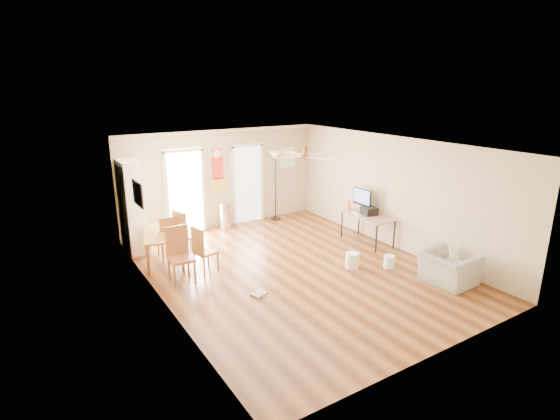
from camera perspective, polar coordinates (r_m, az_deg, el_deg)
floor at (r=9.11m, az=2.02°, el=-7.86°), size 7.00×7.00×0.00m
ceiling at (r=8.39m, az=2.20°, el=8.56°), size 5.50×7.00×0.00m
wall_back at (r=11.64m, az=-7.61°, el=4.11°), size 5.50×0.04×2.60m
wall_front at (r=6.26m, az=20.52°, el=-7.64°), size 5.50×0.04×2.60m
wall_left at (r=7.54m, az=-15.51°, el=-3.10°), size 0.04×7.00×2.60m
wall_right at (r=10.41m, az=14.76°, el=2.26°), size 0.04×7.00×2.60m
crown_molding at (r=8.40m, az=2.19°, el=8.29°), size 5.50×7.00×0.08m
kitchen_doorway at (r=11.30m, az=-12.38°, el=2.20°), size 0.90×0.10×2.10m
bathroom_doorway at (r=12.00m, az=-4.28°, el=3.36°), size 0.80×0.10×2.10m
wall_decal at (r=11.52m, az=-8.18°, el=5.23°), size 0.46×0.03×1.10m
ac_grille at (r=12.51m, az=1.00°, el=6.96°), size 0.50×0.04×0.60m
framed_poster at (r=8.74m, az=-18.24°, el=2.05°), size 0.04×0.66×0.48m
ceiling_fan at (r=8.17m, az=3.37°, el=7.13°), size 1.24×1.24×0.20m
bookshelf at (r=10.36m, az=-18.88°, el=0.46°), size 0.60×1.02×2.12m
dining_table at (r=9.71m, az=-14.94°, el=-4.73°), size 1.15×1.51×0.67m
dining_chair_right_a at (r=9.85m, az=-12.06°, el=-3.00°), size 0.54×0.54×1.07m
dining_chair_right_b at (r=8.97m, az=-9.76°, el=-5.14°), size 0.48×0.48×0.98m
dining_chair_near at (r=8.56m, az=-12.91°, el=-5.95°), size 0.47×0.47×1.10m
dining_chair_far at (r=9.91m, az=-14.65°, el=-3.38°), size 0.40×0.40×0.96m
trash_can at (r=11.57m, az=-7.17°, el=-0.79°), size 0.37×0.37×0.70m
torchiere_lamp at (r=12.13m, az=-0.59°, el=3.15°), size 0.46×0.46×1.94m
computer_desk at (r=10.69m, az=11.40°, el=-2.47°), size 0.65×1.30×0.69m
imac at (r=10.81m, az=10.72°, el=1.29°), size 0.21×0.62×0.57m
keyboard at (r=10.62m, az=10.01°, el=-0.51°), size 0.23×0.38×0.01m
printer at (r=10.65m, az=11.65°, el=-0.08°), size 0.37×0.41×0.19m
orange_bottle at (r=10.94m, az=9.06°, el=0.59°), size 0.09×0.09×0.22m
wastebasket_a at (r=9.26m, az=9.49°, el=-6.56°), size 0.34×0.34×0.33m
wastebasket_b at (r=9.44m, az=14.18°, el=-6.61°), size 0.28×0.28×0.27m
floor_cloth at (r=8.10m, az=-2.80°, el=-10.96°), size 0.33×0.30×0.04m
armchair at (r=9.02m, az=21.23°, el=-7.14°), size 0.85×0.97×0.62m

